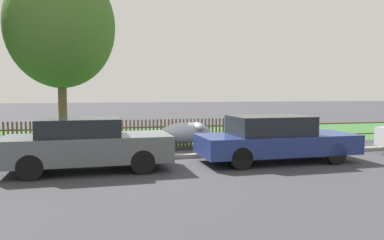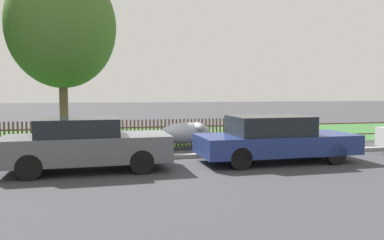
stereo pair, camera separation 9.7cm
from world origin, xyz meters
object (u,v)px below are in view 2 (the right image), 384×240
parked_car_red_compact (274,139)px  tree_mid_park (62,27)px  parked_car_navy_estate (86,144)px  covered_motorcycle (187,133)px

parked_car_red_compact → tree_mid_park: (-6.57, 7.38, 4.15)m
parked_car_navy_estate → parked_car_red_compact: bearing=-1.3°
parked_car_red_compact → covered_motorcycle: size_ratio=2.38×
covered_motorcycle → tree_mid_park: tree_mid_park is taller
parked_car_red_compact → covered_motorcycle: bearing=123.4°
parked_car_red_compact → tree_mid_park: tree_mid_park is taller
parked_car_red_compact → covered_motorcycle: parked_car_red_compact is taller
parked_car_red_compact → tree_mid_park: 10.71m
parked_car_navy_estate → covered_motorcycle: 4.32m
parked_car_navy_estate → tree_mid_park: size_ratio=0.56×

